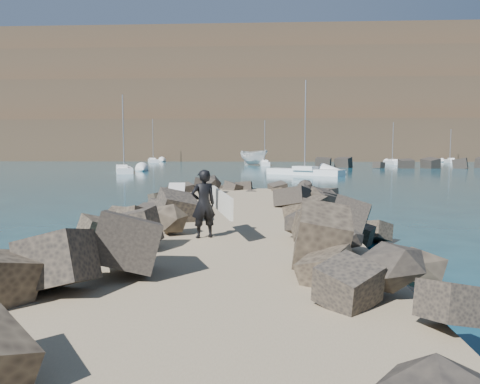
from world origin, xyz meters
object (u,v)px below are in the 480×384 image
Objects in this scene: surfboard_resting at (176,196)px; surfer_with_board at (206,204)px; boat_imported at (254,157)px; sailboat_d at (392,162)px.

surfboard_resting is 1.25× the size of surfer_with_board.
sailboat_d is (25.34, 6.59, -1.00)m from boat_imported.
boat_imported is at bearing -165.43° from sailboat_d.
surfboard_resting is at bearing -127.17° from boat_imported.
surfboard_resting is at bearing -110.80° from sailboat_d.
surfboard_resting is at bearing 107.80° from surfer_with_board.
sailboat_d reaches higher than surfer_with_board.
surfer_with_board is at bearing -125.55° from boat_imported.
boat_imported reaches higher than surfer_with_board.
sailboat_d is (24.96, 76.21, -1.10)m from surfer_with_board.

